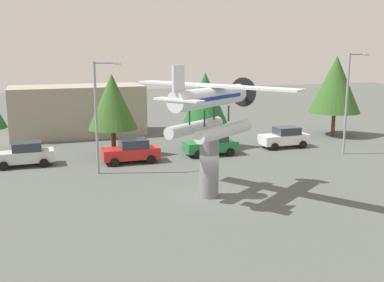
% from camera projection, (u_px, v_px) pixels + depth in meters
% --- Properties ---
extents(ground_plane, '(140.00, 140.00, 0.00)m').
position_uv_depth(ground_plane, '(209.00, 196.00, 26.86)').
color(ground_plane, '#515651').
extents(display_pedestal, '(1.10, 1.10, 3.60)m').
position_uv_depth(display_pedestal, '(209.00, 166.00, 26.50)').
color(display_pedestal, slate).
rests_on(display_pedestal, ground).
extents(floatplane_monument, '(7.12, 9.20, 4.00)m').
position_uv_depth(floatplane_monument, '(211.00, 106.00, 25.92)').
color(floatplane_monument, silver).
rests_on(floatplane_monument, display_pedestal).
extents(car_near_silver, '(4.20, 2.02, 1.76)m').
position_uv_depth(car_near_silver, '(25.00, 154.00, 33.61)').
color(car_near_silver, silver).
rests_on(car_near_silver, ground).
extents(car_mid_red, '(4.20, 2.02, 1.76)m').
position_uv_depth(car_mid_red, '(131.00, 151.00, 34.63)').
color(car_mid_red, red).
rests_on(car_mid_red, ground).
extents(car_far_green, '(4.20, 2.02, 1.76)m').
position_uv_depth(car_far_green, '(211.00, 144.00, 37.02)').
color(car_far_green, '#237A38').
rests_on(car_far_green, ground).
extents(car_distant_white, '(4.20, 2.02, 1.76)m').
position_uv_depth(car_distant_white, '(285.00, 137.00, 39.92)').
color(car_distant_white, white).
rests_on(car_distant_white, ground).
extents(streetlight_primary, '(1.84, 0.28, 7.55)m').
position_uv_depth(streetlight_primary, '(99.00, 109.00, 30.94)').
color(streetlight_primary, gray).
rests_on(streetlight_primary, ground).
extents(streetlight_secondary, '(1.84, 0.28, 8.03)m').
position_uv_depth(streetlight_secondary, '(349.00, 96.00, 36.74)').
color(streetlight_secondary, gray).
rests_on(streetlight_secondary, ground).
extents(storefront_building, '(12.51, 5.37, 4.82)m').
position_uv_depth(storefront_building, '(78.00, 111.00, 45.11)').
color(storefront_building, '#9E9384').
rests_on(storefront_building, ground).
extents(tree_east, '(3.88, 3.88, 6.46)m').
position_uv_depth(tree_east, '(112.00, 102.00, 36.25)').
color(tree_east, brown).
rests_on(tree_east, ground).
extents(tree_center_back, '(3.76, 3.76, 6.39)m').
position_uv_depth(tree_center_back, '(205.00, 98.00, 39.11)').
color(tree_center_back, brown).
rests_on(tree_center_back, ground).
extents(tree_far_east, '(4.87, 4.87, 7.69)m').
position_uv_depth(tree_far_east, '(336.00, 84.00, 44.50)').
color(tree_far_east, brown).
rests_on(tree_far_east, ground).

